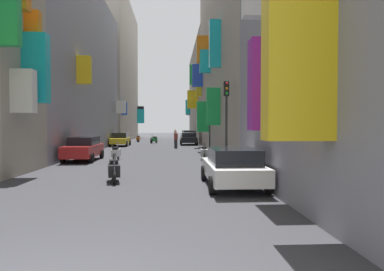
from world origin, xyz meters
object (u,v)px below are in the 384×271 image
at_px(pedestrian_crossing, 176,140).
at_px(pedestrian_near_left, 175,136).
at_px(scooter_green, 154,140).
at_px(traffic_light_near_corner, 226,110).
at_px(parked_car_yellow, 120,139).
at_px(parked_car_white, 233,166).
at_px(parked_car_black, 189,138).
at_px(parked_car_silver, 189,136).
at_px(scooter_orange, 138,139).
at_px(scooter_white, 116,153).
at_px(parked_car_red, 84,148).
at_px(scooter_silver, 204,153).
at_px(traffic_light_far_corner, 210,119).
at_px(parked_car_green, 187,135).
at_px(scooter_black, 114,170).

xyz_separation_m(pedestrian_crossing, pedestrian_near_left, (0.03, 12.91, 0.03)).
relative_size(scooter_green, traffic_light_near_corner, 0.41).
distance_m(parked_car_yellow, parked_car_white, 25.90).
relative_size(parked_car_black, scooter_green, 2.18).
bearing_deg(parked_car_silver, scooter_green, -133.32).
relative_size(scooter_orange, scooter_white, 0.90).
bearing_deg(parked_car_yellow, pedestrian_crossing, -31.86).
height_order(parked_car_red, scooter_silver, parked_car_red).
height_order(parked_car_black, parked_car_white, parked_car_black).
bearing_deg(pedestrian_near_left, traffic_light_far_corner, -83.17).
relative_size(scooter_silver, scooter_green, 1.05).
bearing_deg(scooter_orange, pedestrian_near_left, 2.26).
relative_size(parked_car_green, scooter_white, 2.15).
relative_size(scooter_orange, traffic_light_far_corner, 0.45).
height_order(parked_car_black, scooter_black, parked_car_black).
distance_m(parked_car_white, scooter_white, 11.33).
distance_m(parked_car_red, scooter_black, 8.70).
xyz_separation_m(parked_car_green, scooter_black, (-4.54, -39.47, -0.33)).
distance_m(scooter_silver, traffic_light_far_corner, 4.22).
height_order(scooter_silver, pedestrian_crossing, pedestrian_crossing).
bearing_deg(scooter_white, parked_car_white, -58.89).
bearing_deg(parked_car_yellow, traffic_light_near_corner, -66.34).
bearing_deg(parked_car_green, scooter_silver, -90.30).
xyz_separation_m(parked_car_yellow, scooter_silver, (7.82, -15.04, -0.30)).
distance_m(parked_car_silver, scooter_silver, 25.82).
relative_size(parked_car_silver, parked_car_green, 1.05).
height_order(parked_car_yellow, parked_car_red, parked_car_red).
distance_m(parked_car_black, parked_car_silver, 8.82).
distance_m(scooter_silver, scooter_black, 9.34).
bearing_deg(scooter_silver, parked_car_white, -89.22).
relative_size(scooter_orange, scooter_green, 0.96).
bearing_deg(scooter_white, scooter_green, 86.57).
bearing_deg(traffic_light_near_corner, parked_car_yellow, 113.66).
xyz_separation_m(parked_car_silver, scooter_green, (-4.74, -5.03, -0.35)).
relative_size(scooter_silver, scooter_orange, 1.10).
bearing_deg(pedestrian_crossing, traffic_light_far_corner, -72.16).
bearing_deg(pedestrian_crossing, scooter_white, -109.54).
height_order(traffic_light_near_corner, traffic_light_far_corner, traffic_light_near_corner).
distance_m(scooter_black, pedestrian_near_left, 32.53).
xyz_separation_m(parked_car_green, scooter_white, (-5.89, -31.13, -0.32)).
height_order(parked_car_green, pedestrian_near_left, pedestrian_near_left).
xyz_separation_m(parked_car_red, scooter_black, (3.33, -8.03, -0.33)).
bearing_deg(traffic_light_near_corner, pedestrian_near_left, 94.91).
relative_size(parked_car_red, traffic_light_near_corner, 0.92).
height_order(parked_car_red, traffic_light_far_corner, traffic_light_far_corner).
bearing_deg(parked_car_green, scooter_black, -96.56).
height_order(scooter_orange, scooter_black, same).
relative_size(scooter_white, traffic_light_far_corner, 0.50).
bearing_deg(parked_car_black, scooter_white, -108.04).
distance_m(scooter_white, traffic_light_far_corner, 7.65).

